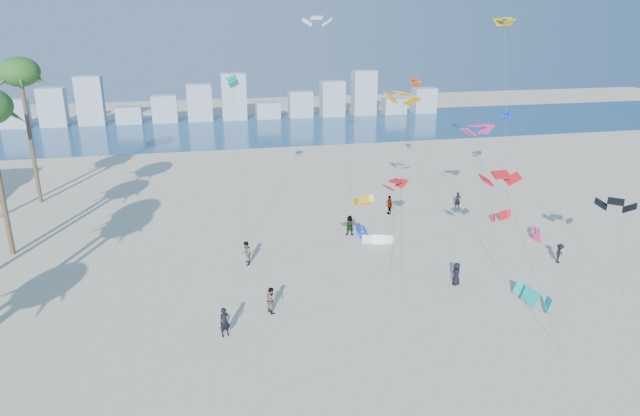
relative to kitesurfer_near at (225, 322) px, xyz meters
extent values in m
plane|color=beige|center=(4.80, -6.92, -0.92)|extent=(220.00, 220.00, 0.00)
plane|color=navy|center=(4.80, 65.08, -0.92)|extent=(220.00, 220.00, 0.00)
imported|color=black|center=(0.00, 0.00, 0.00)|extent=(0.79, 0.66, 1.85)
imported|color=gray|center=(3.08, 2.30, -0.06)|extent=(0.89, 1.01, 1.73)
imported|color=black|center=(16.45, 3.35, -0.09)|extent=(0.97, 0.93, 1.67)
imported|color=gray|center=(16.79, 18.83, 0.00)|extent=(0.65, 1.15, 1.85)
imported|color=black|center=(25.88, 5.11, -0.14)|extent=(1.16, 1.06, 1.57)
imported|color=gray|center=(11.59, 14.29, -0.03)|extent=(1.74, 0.96, 1.79)
imported|color=black|center=(24.04, 19.03, -0.11)|extent=(0.65, 0.49, 1.63)
imported|color=gray|center=(2.20, 9.99, 0.02)|extent=(0.78, 0.97, 1.89)
cylinder|color=#595959|center=(12.88, 6.90, 2.36)|extent=(0.90, 2.15, 6.58)
cylinder|color=#595959|center=(13.56, 7.20, 5.45)|extent=(1.32, 5.05, 12.75)
cylinder|color=#595959|center=(20.96, 8.45, 4.01)|extent=(0.50, 5.28, 9.88)
cylinder|color=#595959|center=(2.43, 15.97, 5.76)|extent=(0.50, 3.48, 13.37)
cylinder|color=#595959|center=(20.72, 19.26, 5.34)|extent=(2.19, 2.96, 12.54)
cylinder|color=#595959|center=(27.29, 0.79, 2.03)|extent=(0.17, 2.38, 5.92)
cylinder|color=#595959|center=(13.40, 27.44, 8.08)|extent=(2.65, 5.13, 18.01)
cylinder|color=#595959|center=(28.88, 19.69, 3.50)|extent=(2.26, 4.65, 8.85)
cylinder|color=#595959|center=(17.30, -3.84, 3.86)|extent=(2.68, 3.89, 9.58)
cylinder|color=#595959|center=(29.29, 20.60, 8.08)|extent=(0.44, 3.74, 18.00)
cylinder|color=brown|center=(-15.97, 16.08, 5.00)|extent=(0.40, 0.40, 11.84)
cylinder|color=brown|center=(-17.04, 30.08, 5.63)|extent=(0.40, 0.40, 13.11)
ellipsoid|color=#255A20|center=(-17.04, 30.08, 12.19)|extent=(3.80, 3.80, 2.85)
cube|color=#9EADBF|center=(-31.00, 75.08, 1.48)|extent=(4.40, 3.00, 4.80)
cube|color=#9EADBF|center=(-24.80, 75.08, 2.38)|extent=(4.40, 3.00, 6.60)
cube|color=#9EADBF|center=(-18.60, 75.08, 3.28)|extent=(4.40, 3.00, 8.40)
cube|color=#9EADBF|center=(-12.40, 75.08, 0.58)|extent=(4.40, 3.00, 3.00)
cube|color=#9EADBF|center=(-6.20, 75.08, 1.48)|extent=(4.40, 3.00, 4.80)
cube|color=#9EADBF|center=(0.00, 75.08, 2.38)|extent=(4.40, 3.00, 6.60)
cube|color=#9EADBF|center=(6.20, 75.08, 3.28)|extent=(4.40, 3.00, 8.40)
cube|color=#9EADBF|center=(12.40, 75.08, 0.58)|extent=(4.40, 3.00, 3.00)
cube|color=#9EADBF|center=(18.60, 75.08, 1.48)|extent=(4.40, 3.00, 4.80)
cube|color=#9EADBF|center=(24.80, 75.08, 2.38)|extent=(4.40, 3.00, 6.60)
cube|color=#9EADBF|center=(31.00, 75.08, 3.28)|extent=(4.40, 3.00, 8.40)
cube|color=#9EADBF|center=(37.20, 75.08, 0.58)|extent=(4.40, 3.00, 3.00)
cube|color=#9EADBF|center=(43.40, 75.08, 1.48)|extent=(4.40, 3.00, 4.80)
camera|label=1|loc=(-0.84, -30.03, 17.23)|focal=31.67mm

